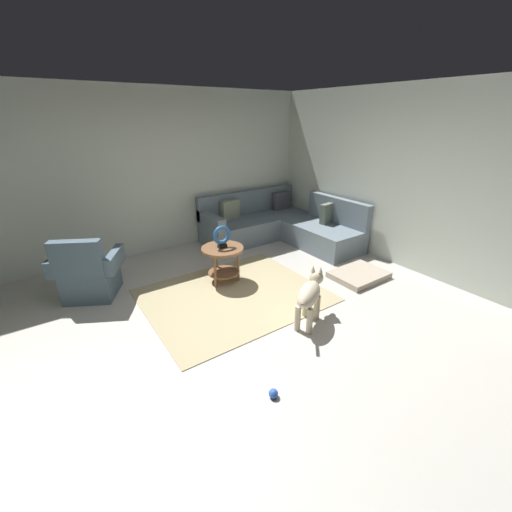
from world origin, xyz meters
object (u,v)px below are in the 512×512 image
torus_sculpture (222,236)px  dog (310,295)px  sectional_couch (280,226)px  side_table (223,255)px  armchair (89,275)px  dog_toy_ball (273,393)px  dog_bed_mat (359,275)px

torus_sculpture → dog: torus_sculpture is taller
sectional_couch → side_table: (-1.75, -0.88, 0.12)m
side_table → armchair: bearing=159.3°
dog → dog_toy_ball: 1.25m
side_table → torus_sculpture: bearing=0.0°
sectional_couch → armchair: bearing=-175.9°
torus_sculpture → side_table: bearing=180.0°
torus_sculpture → dog: size_ratio=0.43×
sectional_couch → torus_sculpture: sectional_couch is taller
dog_bed_mat → dog_toy_ball: (-2.44, -1.06, -0.00)m
torus_sculpture → armchair: bearing=159.3°
sectional_couch → armchair: size_ratio=2.28×
side_table → dog_toy_ball: bearing=-108.3°
torus_sculpture → dog_bed_mat: bearing=-31.3°
dog_toy_ball → armchair: bearing=109.5°
side_table → dog: dog is taller
sectional_couch → side_table: sectional_couch is taller
dog_bed_mat → dog_toy_ball: 2.66m
dog → torus_sculpture: bearing=161.4°
armchair → dog_toy_ball: 2.93m
dog → sectional_couch: bearing=117.8°
dog → dog_toy_ball: bearing=-88.0°
armchair → sectional_couch: bearing=32.3°
sectional_couch → dog_toy_ball: bearing=-129.3°
side_table → torus_sculpture: torus_sculpture is taller
side_table → dog_bed_mat: size_ratio=0.75×
armchair → side_table: (1.67, -0.63, 0.09)m
torus_sculpture → dog_bed_mat: (1.74, -1.06, -0.67)m
side_table → dog: (0.32, -1.47, -0.04)m
sectional_couch → dog_bed_mat: sectional_couch is taller
torus_sculpture → dog_toy_ball: torus_sculpture is taller
dog → dog_bed_mat: bearing=75.4°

